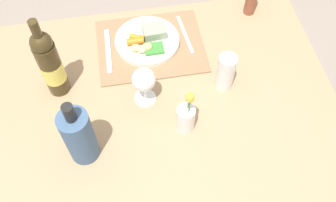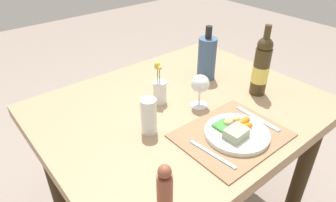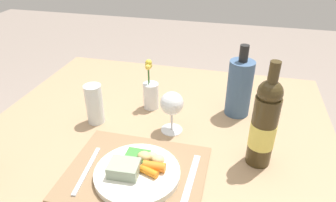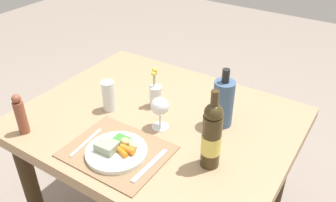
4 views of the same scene
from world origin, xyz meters
name	(u,v)px [view 3 (image 3 of 4)]	position (x,y,z in m)	size (l,w,h in m)	color
dining_table	(161,143)	(0.00, 0.00, 0.65)	(1.22, 0.98, 0.75)	tan
placemat	(135,172)	(0.00, -0.29, 0.75)	(0.40, 0.32, 0.01)	#8D6E4D
dinner_plate	(137,171)	(0.01, -0.30, 0.77)	(0.25, 0.25, 0.06)	white
fork	(87,170)	(-0.14, -0.32, 0.76)	(0.01, 0.20, 0.01)	silver
knife	(191,180)	(0.16, -0.28, 0.76)	(0.02, 0.21, 0.01)	silver
flower_vase	(151,93)	(-0.06, 0.08, 0.82)	(0.06, 0.06, 0.20)	silver
wine_glass	(172,105)	(0.05, -0.05, 0.86)	(0.08, 0.08, 0.15)	white
water_tumbler	(95,106)	(-0.23, -0.06, 0.82)	(0.06, 0.06, 0.15)	silver
wine_bottle	(264,124)	(0.35, -0.15, 0.89)	(0.07, 0.07, 0.33)	#3D3018
cooler_bottle	(239,87)	(0.27, 0.12, 0.86)	(0.09, 0.09, 0.27)	#405D81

